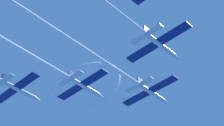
{
  "coord_description": "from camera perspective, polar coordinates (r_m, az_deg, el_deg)",
  "views": [
    {
      "loc": [
        43.94,
        -57.52,
        -52.73
      ],
      "look_at": [
        -0.0,
        -12.47,
        -0.15
      ],
      "focal_mm": 63.65,
      "sensor_mm": 36.0,
      "label": 1
    }
  ],
  "objects": [
    {
      "name": "cloud_wispy",
      "position": [
        129.94,
        -4.42,
        -3.84
      ],
      "size": [
        31.3,
        17.21,
        10.95
      ],
      "primitive_type": "ellipsoid",
      "color": "white"
    },
    {
      "name": "jet_lead",
      "position": [
        81.5,
        -0.71,
        -0.11
      ],
      "size": [
        14.88,
        48.46,
        2.46
      ],
      "color": "silver"
    },
    {
      "name": "jet_left_wing",
      "position": [
        81.94,
        -12.81,
        1.81
      ],
      "size": [
        14.88,
        54.83,
        2.46
      ],
      "color": "silver"
    },
    {
      "name": "jet_right_wing",
      "position": [
        69.3,
        -1.29,
        8.88
      ],
      "size": [
        14.88,
        51.5,
        2.46
      ],
      "color": "silver"
    }
  ]
}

